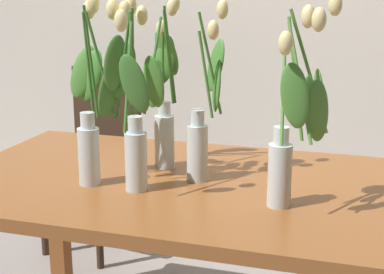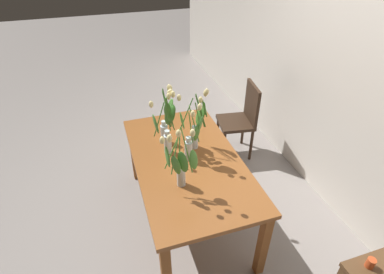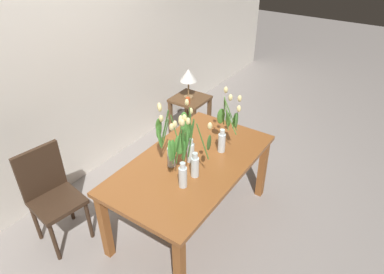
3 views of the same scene
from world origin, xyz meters
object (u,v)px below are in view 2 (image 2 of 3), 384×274
tulip_vase_0 (180,166)px  tulip_vase_1 (167,122)px  tulip_vase_3 (196,125)px  tulip_vase_4 (167,128)px  pillar_candle (371,263)px  dining_table (187,167)px  tulip_vase_2 (191,142)px  dining_chair (242,117)px

tulip_vase_0 → tulip_vase_1: bearing=174.7°
tulip_vase_3 → tulip_vase_4: 0.26m
tulip_vase_0 → tulip_vase_4: tulip_vase_0 is taller
tulip_vase_0 → tulip_vase_4: bearing=177.1°
tulip_vase_4 → pillar_candle: 1.77m
tulip_vase_0 → pillar_candle: tulip_vase_0 is taller
tulip_vase_4 → pillar_candle: size_ratio=7.70×
dining_table → tulip_vase_1: tulip_vase_1 is taller
tulip_vase_4 → tulip_vase_0: bearing=-2.9°
tulip_vase_2 → tulip_vase_4: size_ratio=0.98×
dining_table → tulip_vase_1: 0.45m
pillar_candle → tulip_vase_1: bearing=-147.5°
dining_table → tulip_vase_2: size_ratio=2.84×
tulip_vase_2 → tulip_vase_3: size_ratio=0.98×
dining_table → pillar_candle: bearing=35.9°
dining_chair → pillar_candle: bearing=-1.7°
tulip_vase_1 → tulip_vase_3: (0.15, 0.22, 0.02)m
dining_table → dining_chair: (-0.82, 0.94, -0.12)m
dining_table → tulip_vase_3: bearing=140.5°
pillar_candle → dining_chair: bearing=178.3°
dining_table → tulip_vase_3: 0.38m
pillar_candle → dining_table: bearing=-144.1°
tulip_vase_0 → pillar_candle: 1.42m
dining_table → tulip_vase_4: 0.40m
dining_chair → tulip_vase_4: bearing=-58.8°
tulip_vase_1 → dining_chair: bearing=116.3°
tulip_vase_1 → dining_table: bearing=16.9°
tulip_vase_1 → tulip_vase_3: 0.27m
tulip_vase_1 → tulip_vase_2: (0.32, 0.13, -0.03)m
dining_table → tulip_vase_0: 0.48m
tulip_vase_0 → dining_chair: 1.65m
tulip_vase_3 → dining_chair: tulip_vase_3 is taller
dining_table → tulip_vase_4: bearing=-143.5°
tulip_vase_3 → dining_chair: bearing=129.2°
dining_table → tulip_vase_0: tulip_vase_0 is taller
tulip_vase_1 → dining_chair: 1.24m
tulip_vase_0 → tulip_vase_2: (-0.31, 0.19, -0.04)m
tulip_vase_3 → pillar_candle: (1.38, 0.75, -0.39)m
tulip_vase_0 → dining_chair: (-1.14, 1.10, -0.44)m
dining_table → dining_chair: bearing=131.0°
tulip_vase_3 → dining_chair: size_ratio=0.62×
dining_table → tulip_vase_1: size_ratio=2.75×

